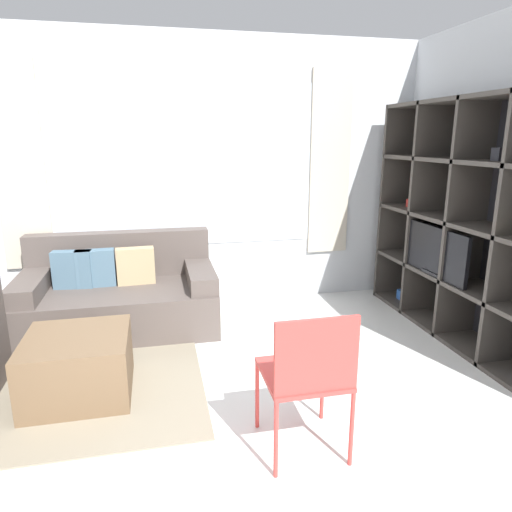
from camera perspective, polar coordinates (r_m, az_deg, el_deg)
wall_back at (r=4.69m, az=-8.77°, el=9.99°), size 6.08×0.11×2.70m
area_rug at (r=3.67m, az=-23.93°, el=-14.61°), size 2.08×1.69×0.01m
shelving_unit at (r=4.27m, az=25.06°, el=3.64°), size 0.41×2.30×2.04m
couch_main at (r=4.42m, az=-16.67°, el=-4.77°), size 1.71×0.94×0.84m
ottoman at (r=3.40m, az=-21.29°, el=-12.68°), size 0.68×0.67×0.43m
folding_chair at (r=2.51m, az=6.52°, el=-14.08°), size 0.44×0.46×0.86m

